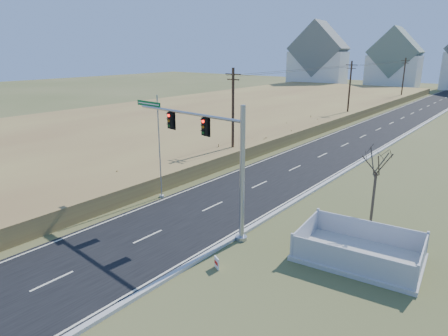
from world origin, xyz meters
TOP-DOWN VIEW (x-y plane):
  - ground at (0.00, 0.00)m, footprint 260.00×260.00m
  - road at (0.00, 50.00)m, footprint 8.00×180.00m
  - curb at (4.15, 50.00)m, footprint 0.30×180.00m
  - reed_marsh at (-24.00, 40.00)m, footprint 38.00×110.00m
  - utility_pole_near at (-6.50, 15.00)m, footprint 1.80×0.26m
  - utility_pole_mid at (-6.50, 45.00)m, footprint 1.80×0.26m
  - utility_pole_far at (-6.50, 75.00)m, footprint 1.80×0.26m
  - condo_nw at (-38.00, 100.00)m, footprint 17.69×13.38m
  - condo_nnw at (-18.00, 108.00)m, footprint 14.93×11.17m
  - traffic_signal_mast at (2.61, 1.33)m, footprint 9.82×1.21m
  - fence_enclosure at (10.69, 3.19)m, footprint 6.68×4.92m
  - open_sign at (5.41, -2.21)m, footprint 0.46×0.28m
  - flagpole at (-4.30, 3.18)m, footprint 0.34×0.34m
  - bare_tree at (9.85, 7.52)m, footprint 2.03×2.03m

SIDE VIEW (x-z plane):
  - ground at x=0.00m, z-range 0.00..0.00m
  - road at x=0.00m, z-range 0.00..0.06m
  - curb at x=4.15m, z-range 0.00..0.18m
  - fence_enclosure at x=10.69m, z-range -0.43..1.00m
  - open_sign at x=5.41m, z-range 0.02..0.64m
  - reed_marsh at x=-24.00m, z-range 0.00..1.30m
  - flagpole at x=-4.30m, z-range -0.77..6.85m
  - bare_tree at x=9.85m, z-range 1.65..7.04m
  - utility_pole_near at x=-6.50m, z-range 0.18..9.18m
  - utility_pole_mid at x=-6.50m, z-range 0.18..9.18m
  - utility_pole_far at x=-6.50m, z-range 0.18..9.18m
  - traffic_signal_mast at x=2.61m, z-range 0.83..8.68m
  - condo_nnw at x=-18.00m, z-range -1.58..15.45m
  - condo_nw at x=-38.00m, z-range -1.82..17.23m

